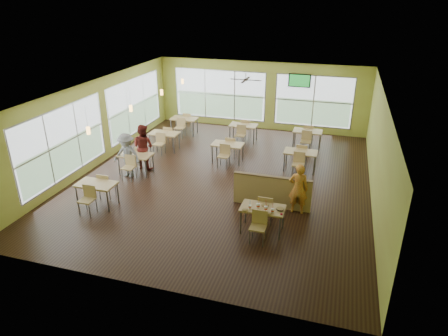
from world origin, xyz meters
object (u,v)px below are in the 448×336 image
at_px(main_table, 262,211).
at_px(half_wall_divider, 272,192).
at_px(man_plaid, 298,189).
at_px(food_basket, 280,209).

relative_size(main_table, half_wall_divider, 0.63).
bearing_deg(half_wall_divider, man_plaid, -8.01).
distance_m(half_wall_divider, man_plaid, 0.85).
bearing_deg(man_plaid, food_basket, 74.57).
bearing_deg(main_table, half_wall_divider, 90.00).
xyz_separation_m(main_table, food_basket, (0.48, 0.00, 0.15)).
relative_size(main_table, food_basket, 6.94).
bearing_deg(food_basket, man_plaid, 76.47).
bearing_deg(man_plaid, main_table, 57.27).
height_order(half_wall_divider, man_plaid, man_plaid).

